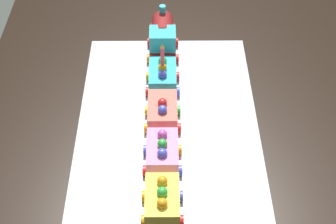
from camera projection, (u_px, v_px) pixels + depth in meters
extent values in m
cube|color=black|center=(191.00, 136.00, 1.14)|extent=(1.40, 1.00, 0.03)
cube|color=black|center=(60.00, 76.00, 1.85)|extent=(0.07, 0.07, 0.71)
cube|color=black|center=(302.00, 75.00, 1.86)|extent=(0.07, 0.07, 0.71)
cube|color=silver|center=(168.00, 122.00, 1.15)|extent=(0.60, 0.40, 0.00)
cube|color=maroon|center=(163.00, 46.00, 1.30)|extent=(0.12, 0.06, 0.05)
cylinder|color=maroon|center=(163.00, 28.00, 1.28)|extent=(0.07, 0.05, 0.05)
cube|color=#38B7C6|center=(163.00, 39.00, 1.24)|extent=(0.06, 0.06, 0.04)
cylinder|color=#38B7C6|center=(163.00, 11.00, 1.28)|extent=(0.02, 0.02, 0.03)
sphere|color=#F4EFCC|center=(163.00, 28.00, 1.34)|extent=(0.02, 0.02, 0.02)
cylinder|color=red|center=(149.00, 42.00, 1.33)|extent=(0.02, 0.01, 0.02)
cylinder|color=orange|center=(148.00, 59.00, 1.29)|extent=(0.02, 0.01, 0.02)
cylinder|color=red|center=(177.00, 42.00, 1.34)|extent=(0.02, 0.01, 0.02)
cylinder|color=red|center=(177.00, 59.00, 1.29)|extent=(0.02, 0.01, 0.02)
cube|color=#38B7C6|center=(163.00, 79.00, 1.21)|extent=(0.10, 0.06, 0.06)
cylinder|color=orange|center=(148.00, 76.00, 1.24)|extent=(0.02, 0.01, 0.02)
cylinder|color=red|center=(147.00, 92.00, 1.20)|extent=(0.02, 0.01, 0.02)
cylinder|color=red|center=(178.00, 76.00, 1.24)|extent=(0.02, 0.01, 0.02)
cylinder|color=#4C59D8|center=(178.00, 92.00, 1.20)|extent=(0.02, 0.01, 0.02)
sphere|color=#4C59D8|center=(162.00, 74.00, 1.16)|extent=(0.02, 0.02, 0.02)
sphere|color=green|center=(163.00, 61.00, 1.20)|extent=(0.02, 0.02, 0.02)
sphere|color=orange|center=(163.00, 67.00, 1.18)|extent=(0.02, 0.02, 0.02)
cube|color=#F27260|center=(163.00, 114.00, 1.12)|extent=(0.10, 0.06, 0.06)
cylinder|color=yellow|center=(147.00, 111.00, 1.15)|extent=(0.02, 0.01, 0.02)
cylinder|color=orange|center=(146.00, 128.00, 1.11)|extent=(0.02, 0.01, 0.02)
cylinder|color=green|center=(179.00, 110.00, 1.15)|extent=(0.02, 0.01, 0.02)
cylinder|color=red|center=(179.00, 128.00, 1.11)|extent=(0.02, 0.01, 0.02)
sphere|color=#4C59D8|center=(162.00, 111.00, 1.08)|extent=(0.02, 0.02, 0.02)
sphere|color=red|center=(162.00, 103.00, 1.10)|extent=(0.02, 0.02, 0.02)
cube|color=pink|center=(162.00, 155.00, 1.04)|extent=(0.10, 0.06, 0.06)
cylinder|color=#4C59D8|center=(145.00, 150.00, 1.07)|extent=(0.02, 0.01, 0.02)
cylinder|color=red|center=(145.00, 171.00, 1.03)|extent=(0.02, 0.01, 0.02)
cylinder|color=orange|center=(180.00, 150.00, 1.07)|extent=(0.02, 0.01, 0.02)
cylinder|color=#4C59D8|center=(180.00, 171.00, 1.03)|extent=(0.02, 0.01, 0.02)
sphere|color=green|center=(162.00, 144.00, 1.01)|extent=(0.02, 0.02, 0.02)
sphere|color=#4C59D8|center=(162.00, 153.00, 1.00)|extent=(0.02, 0.02, 0.02)
sphere|color=#D84CB2|center=(162.00, 134.00, 1.03)|extent=(0.02, 0.02, 0.02)
cube|color=#F4E04C|center=(162.00, 203.00, 0.95)|extent=(0.10, 0.06, 0.06)
cylinder|color=orange|center=(144.00, 196.00, 0.99)|extent=(0.02, 0.01, 0.02)
cylinder|color=orange|center=(143.00, 221.00, 0.95)|extent=(0.02, 0.01, 0.02)
cylinder|color=#4C59D8|center=(181.00, 196.00, 0.99)|extent=(0.02, 0.01, 0.02)
cylinder|color=red|center=(182.00, 220.00, 0.95)|extent=(0.02, 0.01, 0.02)
sphere|color=orange|center=(162.00, 203.00, 0.91)|extent=(0.02, 0.02, 0.02)
sphere|color=green|center=(162.00, 192.00, 0.93)|extent=(0.02, 0.02, 0.02)
sphere|color=orange|center=(162.00, 181.00, 0.95)|extent=(0.02, 0.02, 0.02)
cylinder|color=#F24C59|center=(162.00, 56.00, 1.16)|extent=(0.01, 0.01, 0.05)
cone|color=yellow|center=(162.00, 45.00, 1.14)|extent=(0.01, 0.01, 0.01)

